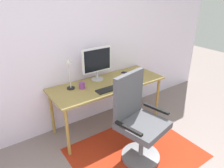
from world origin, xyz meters
name	(u,v)px	position (x,y,z in m)	size (l,w,h in m)	color
wall_back	(63,44)	(0.00, 2.20, 1.30)	(6.00, 0.10, 2.60)	silver
area_rug	(135,153)	(0.41, 1.04, 0.00)	(1.60, 1.28, 0.01)	maroon
desk	(108,87)	(0.48, 1.80, 0.67)	(1.72, 0.67, 0.73)	olive
monitor	(97,61)	(0.42, 1.99, 1.03)	(0.47, 0.18, 0.50)	#B2B2B7
keyboard	(111,89)	(0.39, 1.60, 0.74)	(0.43, 0.13, 0.02)	black
computer_mouse	(127,82)	(0.71, 1.64, 0.75)	(0.06, 0.10, 0.03)	white
coffee_cup	(82,85)	(0.08, 1.84, 0.78)	(0.08, 0.08, 0.09)	#7D397F
cell_phone	(126,73)	(0.93, 1.95, 0.74)	(0.07, 0.14, 0.01)	black
desk_lamp	(69,70)	(-0.06, 1.93, 1.01)	(0.11, 0.11, 0.44)	black
office_chair	(138,124)	(0.39, 1.01, 0.50)	(0.66, 0.62, 1.12)	slate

